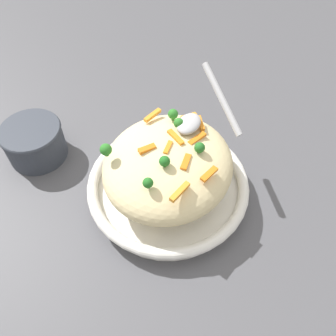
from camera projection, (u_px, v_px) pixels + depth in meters
name	position (u px, v px, depth m)	size (l,w,h in m)	color
ground_plane	(168.00, 194.00, 0.71)	(2.40, 2.40, 0.00)	#4C4C51
serving_bowl	(168.00, 186.00, 0.69)	(0.32, 0.32, 0.05)	white
pasta_mound	(168.00, 165.00, 0.64)	(0.25, 0.23, 0.10)	beige
carrot_piece_0	(167.00, 146.00, 0.60)	(0.03, 0.01, 0.01)	orange
carrot_piece_1	(180.00, 192.00, 0.55)	(0.04, 0.01, 0.01)	orange
carrot_piece_2	(209.00, 174.00, 0.57)	(0.04, 0.01, 0.01)	orange
carrot_piece_3	(153.00, 115.00, 0.65)	(0.04, 0.01, 0.01)	orange
carrot_piece_4	(201.00, 123.00, 0.64)	(0.04, 0.01, 0.01)	orange
carrot_piece_5	(189.00, 116.00, 0.65)	(0.03, 0.01, 0.01)	orange
carrot_piece_6	(178.00, 138.00, 0.61)	(0.04, 0.01, 0.01)	orange
carrot_piece_7	(186.00, 162.00, 0.58)	(0.03, 0.01, 0.01)	orange
carrot_piece_8	(147.00, 149.00, 0.60)	(0.03, 0.01, 0.01)	orange
carrot_piece_9	(197.00, 139.00, 0.62)	(0.04, 0.01, 0.01)	orange
broccoli_floret_0	(148.00, 183.00, 0.55)	(0.02, 0.02, 0.02)	#205B1C
broccoli_floret_1	(106.00, 150.00, 0.59)	(0.02, 0.02, 0.02)	#296820
broccoli_floret_2	(173.00, 114.00, 0.64)	(0.02, 0.02, 0.02)	#296820
broccoli_floret_3	(200.00, 148.00, 0.59)	(0.02, 0.02, 0.02)	#205B1C
broccoli_floret_4	(165.00, 161.00, 0.57)	(0.02, 0.02, 0.02)	#205B1C
broccoli_floret_5	(179.00, 123.00, 0.62)	(0.02, 0.02, 0.02)	#296820
serving_spoon	(200.00, 115.00, 0.62)	(0.13, 0.12, 0.08)	#B7B7BC
companion_bowl	(34.00, 141.00, 0.74)	(0.13, 0.13, 0.08)	#333842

